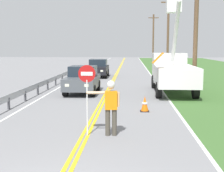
{
  "coord_description": "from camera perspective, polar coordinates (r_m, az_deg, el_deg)",
  "views": [
    {
      "loc": [
        1.47,
        -5.01,
        2.92
      ],
      "look_at": [
        0.67,
        8.4,
        1.2
      ],
      "focal_mm": 49.62,
      "sensor_mm": 36.0,
      "label": 1
    }
  ],
  "objects": [
    {
      "name": "stop_sign_paddle",
      "position": [
        10.02,
        -4.64,
        0.33
      ],
      "size": [
        0.56,
        0.04,
        2.33
      ],
      "color": "silver",
      "rests_on": "ground"
    },
    {
      "name": "oncoming_sedan_second",
      "position": [
        29.87,
        -2.59,
        3.28
      ],
      "size": [
        1.92,
        4.11,
        1.7
      ],
      "color": "black",
      "rests_on": "ground"
    },
    {
      "name": "utility_pole_far",
      "position": [
        55.97,
        7.6,
        8.79
      ],
      "size": [
        1.8,
        0.28,
        8.54
      ],
      "color": "brown",
      "rests_on": "ground"
    },
    {
      "name": "centerline_yellow_left",
      "position": [
        25.23,
        -0.17,
        0.66
      ],
      "size": [
        0.11,
        110.0,
        0.01
      ],
      "primitive_type": "cube",
      "color": "yellow",
      "rests_on": "ground"
    },
    {
      "name": "utility_bucket_truck",
      "position": [
        20.26,
        11.02,
        2.93
      ],
      "size": [
        2.74,
        6.83,
        5.83
      ],
      "color": "white",
      "rests_on": "ground"
    },
    {
      "name": "flagger_worker",
      "position": [
        10.11,
        -0.24,
        -3.39
      ],
      "size": [
        1.09,
        0.27,
        1.83
      ],
      "color": "#474238",
      "rests_on": "ground"
    },
    {
      "name": "utility_pole_near",
      "position": [
        20.74,
        15.21,
        10.55
      ],
      "size": [
        1.8,
        0.28,
        8.02
      ],
      "color": "brown",
      "rests_on": "ground"
    },
    {
      "name": "oncoming_sedan_nearest",
      "position": [
        19.53,
        -5.43,
        1.12
      ],
      "size": [
        1.94,
        4.12,
        1.7
      ],
      "color": "#4C5156",
      "rests_on": "ground"
    },
    {
      "name": "edge_line_left",
      "position": [
        25.69,
        -8.01,
        0.7
      ],
      "size": [
        0.12,
        110.0,
        0.01
      ],
      "primitive_type": "cube",
      "color": "silver",
      "rests_on": "ground"
    },
    {
      "name": "centerline_yellow_right",
      "position": [
        25.22,
        0.24,
        0.65
      ],
      "size": [
        0.11,
        110.0,
        0.01
      ],
      "primitive_type": "cube",
      "color": "yellow",
      "rests_on": "ground"
    },
    {
      "name": "utility_pole_mid",
      "position": [
        38.92,
        10.28,
        9.64
      ],
      "size": [
        1.8,
        0.28,
        8.83
      ],
      "color": "brown",
      "rests_on": "ground"
    },
    {
      "name": "edge_line_right",
      "position": [
        25.27,
        8.21,
        0.59
      ],
      "size": [
        0.12,
        110.0,
        0.01
      ],
      "primitive_type": "cube",
      "color": "silver",
      "rests_on": "ground"
    },
    {
      "name": "traffic_cone_lead",
      "position": [
        14.06,
        6.06,
        -3.34
      ],
      "size": [
        0.4,
        0.4,
        0.7
      ],
      "color": "orange",
      "rests_on": "ground"
    },
    {
      "name": "guardrail_left_shoulder",
      "position": [
        22.76,
        -11.05,
        1.1
      ],
      "size": [
        0.1,
        32.0,
        0.71
      ],
      "color": "#9EA0A3",
      "rests_on": "ground"
    }
  ]
}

